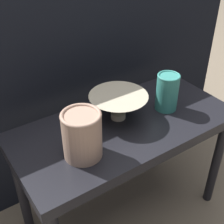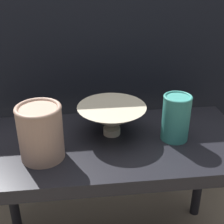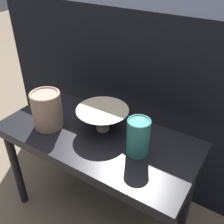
{
  "view_description": "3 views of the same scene",
  "coord_description": "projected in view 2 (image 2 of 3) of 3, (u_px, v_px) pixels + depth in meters",
  "views": [
    {
      "loc": [
        -0.52,
        -0.69,
        1.12
      ],
      "look_at": [
        -0.03,
        0.04,
        0.51
      ],
      "focal_mm": 50.0,
      "sensor_mm": 36.0,
      "label": 1
    },
    {
      "loc": [
        -0.09,
        -0.77,
        0.96
      ],
      "look_at": [
        0.0,
        0.06,
        0.54
      ],
      "focal_mm": 50.0,
      "sensor_mm": 36.0,
      "label": 2
    },
    {
      "loc": [
        0.48,
        -0.65,
        1.1
      ],
      "look_at": [
        0.03,
        0.07,
        0.55
      ],
      "focal_mm": 42.0,
      "sensor_mm": 36.0,
      "label": 3
    }
  ],
  "objects": [
    {
      "name": "couch_backdrop",
      "position": [
        99.0,
        83.0,
        1.41
      ],
      "size": [
        1.56,
        0.5,
        0.88
      ],
      "color": "black",
      "rests_on": "ground_plane"
    },
    {
      "name": "vase_textured_left",
      "position": [
        41.0,
        132.0,
        0.81
      ],
      "size": [
        0.12,
        0.12,
        0.15
      ],
      "color": "tan",
      "rests_on": "table"
    },
    {
      "name": "table",
      "position": [
        113.0,
        157.0,
        0.94
      ],
      "size": [
        0.79,
        0.38,
        0.47
      ],
      "color": "black",
      "rests_on": "ground_plane"
    },
    {
      "name": "bowl",
      "position": [
        112.0,
        117.0,
        0.92
      ],
      "size": [
        0.2,
        0.2,
        0.09
      ],
      "color": "#B2A88E",
      "rests_on": "table"
    },
    {
      "name": "vase_colorful_right",
      "position": [
        176.0,
        117.0,
        0.89
      ],
      "size": [
        0.08,
        0.08,
        0.14
      ],
      "color": "teal",
      "rests_on": "table"
    }
  ]
}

